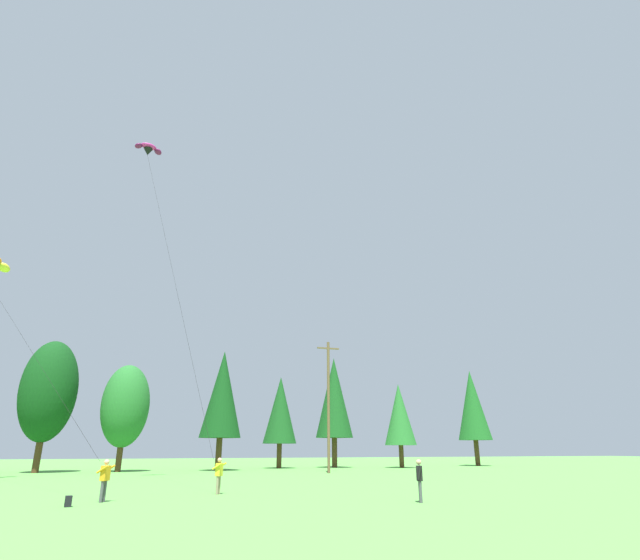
{
  "coord_description": "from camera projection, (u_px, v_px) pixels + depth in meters",
  "views": [
    {
      "loc": [
        -3.98,
        1.41,
        2.15
      ],
      "look_at": [
        2.96,
        23.61,
        10.01
      ],
      "focal_mm": 27.97,
      "sensor_mm": 36.0,
      "label": 1
    }
  ],
  "objects": [
    {
      "name": "treeline_tree_d",
      "position": [
        125.0,
        406.0,
        48.95
      ],
      "size": [
        4.52,
        4.52,
        10.07
      ],
      "color": "#472D19",
      "rests_on": "ground_plane"
    },
    {
      "name": "treeline_tree_g",
      "position": [
        334.0,
        397.0,
        60.13
      ],
      "size": [
        4.4,
        4.4,
        12.7
      ],
      "color": "#472D19",
      "rests_on": "ground_plane"
    },
    {
      "name": "backpack",
      "position": [
        68.0,
        501.0,
        19.21
      ],
      "size": [
        0.3,
        0.36,
        0.4
      ],
      "primitive_type": "cube",
      "rotation": [
        0.0,
        0.0,
        1.77
      ],
      "color": "black",
      "rests_on": "ground_plane"
    },
    {
      "name": "kite_flyer_near",
      "position": [
        105.0,
        477.0,
        21.08
      ],
      "size": [
        0.73,
        0.75,
        1.69
      ],
      "color": "#4C4C51",
      "rests_on": "ground_plane"
    },
    {
      "name": "kite_flyer_mid",
      "position": [
        219.0,
        473.0,
        24.64
      ],
      "size": [
        0.75,
        0.76,
        1.69
      ],
      "color": "gray",
      "rests_on": "ground_plane"
    },
    {
      "name": "treeline_tree_c",
      "position": [
        49.0,
        391.0,
        47.46
      ],
      "size": [
        5.07,
        5.07,
        12.1
      ],
      "color": "#472D19",
      "rests_on": "ground_plane"
    },
    {
      "name": "parafoil_kite_mid_magenta",
      "position": [
        148.0,
        150.0,
        40.02
      ],
      "size": [
        6.81,
        10.83,
        23.83
      ],
      "color": "#D12893"
    },
    {
      "name": "treeline_tree_i",
      "position": [
        472.0,
        405.0,
        65.58
      ],
      "size": [
        4.24,
        4.24,
        12.01
      ],
      "color": "#472D19",
      "rests_on": "ground_plane"
    },
    {
      "name": "treeline_tree_e",
      "position": [
        222.0,
        394.0,
        52.37
      ],
      "size": [
        4.26,
        4.26,
        12.08
      ],
      "color": "#472D19",
      "rests_on": "ground_plane"
    },
    {
      "name": "kite_flyer_far",
      "position": [
        419.0,
        477.0,
        20.95
      ],
      "size": [
        0.41,
        0.6,
        1.69
      ],
      "color": "#4C4C51",
      "rests_on": "ground_plane"
    },
    {
      "name": "treeline_tree_f",
      "position": [
        280.0,
        410.0,
        57.6
      ],
      "size": [
        3.83,
        3.83,
        10.12
      ],
      "color": "#472D19",
      "rests_on": "ground_plane"
    },
    {
      "name": "treeline_tree_h",
      "position": [
        399.0,
        414.0,
        58.93
      ],
      "size": [
        3.68,
        3.68,
        9.47
      ],
      "color": "#472D19",
      "rests_on": "ground_plane"
    },
    {
      "name": "utility_pole",
      "position": [
        328.0,
        402.0,
        46.73
      ],
      "size": [
        2.2,
        0.26,
        11.93
      ],
      "color": "brown",
      "rests_on": "ground_plane"
    }
  ]
}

